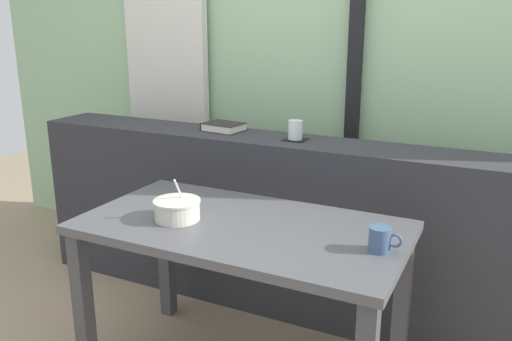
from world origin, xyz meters
The scene contains 10 objects.
outdoor_backdrop centered at (0.00, 1.11, 1.40)m, with size 4.80×0.08×2.80m, color #9EC699.
curtain_left_panel centered at (-1.00, 1.01, 1.25)m, with size 0.56×0.06×2.50m, color silver.
window_divider_post centered at (0.18, 1.04, 1.30)m, with size 0.07×0.05×2.60m, color black.
dark_console_ledge centered at (0.00, 0.55, 0.44)m, with size 2.80×0.32×0.88m, color #2D2D33.
breakfast_table centered at (0.09, -0.07, 0.58)m, with size 1.24×0.66×0.69m.
coaster_square centered at (0.05, 0.55, 0.88)m, with size 0.10×0.10×0.01m, color black.
juice_glass centered at (0.05, 0.55, 0.93)m, with size 0.07×0.07×0.09m.
closed_book centered at (-0.37, 0.60, 0.90)m, with size 0.21×0.18×0.04m.
soup_bowl centered at (-0.16, -0.14, 0.72)m, with size 0.18×0.18×0.17m.
ceramic_mug centered at (0.62, -0.08, 0.73)m, with size 0.11×0.08×0.08m.
Camera 1 is at (0.97, -1.73, 1.43)m, focal length 37.15 mm.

